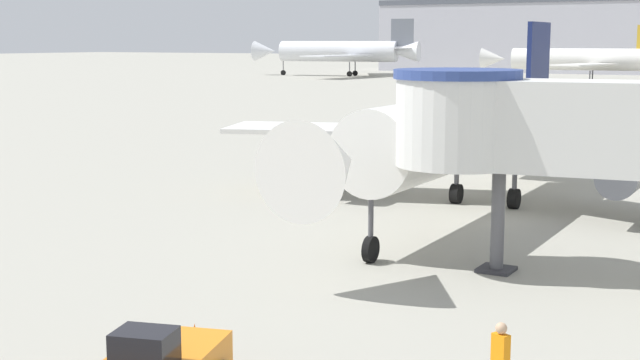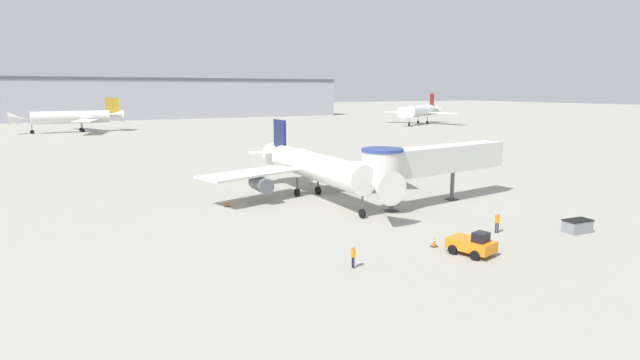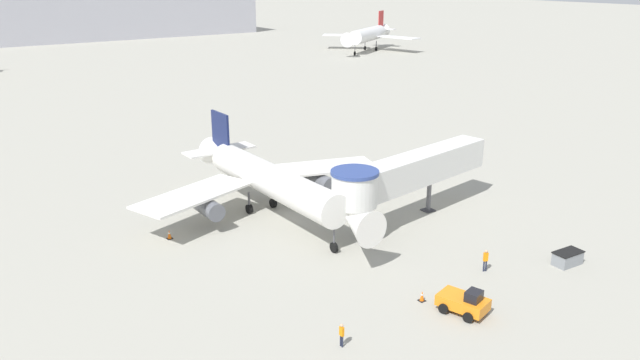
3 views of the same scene
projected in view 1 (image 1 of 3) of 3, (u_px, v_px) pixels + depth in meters
The scene contains 7 objects.
ground_plane at pixel (480, 218), 37.43m from camera, with size 800.00×800.00×0.00m, color #9E9B8E.
main_airplane at pixel (474, 131), 38.17m from camera, with size 26.17×27.19×8.33m.
traffic_cone_port_wing at pixel (281, 184), 43.93m from camera, with size 0.51×0.51×0.84m.
traffic_cone_apron_front at pixel (195, 340), 21.07m from camera, with size 0.48×0.48×0.78m.
ground_crew_wing_walker at pixel (500, 359), 17.89m from camera, with size 0.40×0.33×1.82m.
background_jet_gray_tail at pixel (341, 51), 186.19m from camera, with size 36.55×37.25×11.77m.
background_jet_gold_tail at pixel (580, 59), 144.92m from camera, with size 29.89×30.98×9.84m.
Camera 1 is at (12.40, -35.22, 7.39)m, focal length 50.00 mm.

